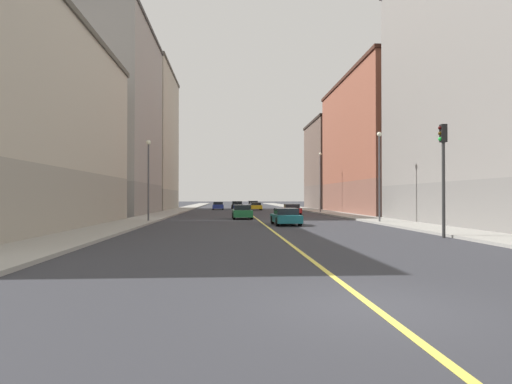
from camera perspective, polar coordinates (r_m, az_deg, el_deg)
name	(u,v)px	position (r m, az deg, el deg)	size (l,w,h in m)	color
ground_plane	(373,307)	(8.71, 14.92, -14.21)	(400.00, 400.00, 0.00)	#313238
sidewalk_left	(326,212)	(58.48, 9.04, -2.59)	(3.28, 168.00, 0.15)	#9E9B93
sidewalk_right	(170,212)	(57.54, -11.09, -2.62)	(3.28, 168.00, 0.15)	#9E9B93
lane_center_stripe	(249,213)	(57.12, -0.94, -2.71)	(0.16, 154.00, 0.01)	#E5D14C
building_left_mid	(388,146)	(58.33, 16.77, 5.78)	(11.83, 24.64, 17.13)	brown
building_left_far	(344,165)	(78.24, 11.38, 3.42)	(11.83, 15.40, 15.20)	brown
building_right_midblock	(101,120)	(54.95, -19.51, 8.77)	(11.83, 18.06, 22.02)	gray
building_right_distant	(136,140)	(73.91, -15.31, 6.55)	(11.83, 19.57, 22.60)	#9D9688
traffic_light_left_near	(443,164)	(23.96, 23.12, 3.37)	(0.40, 0.32, 5.70)	#2D2D2D
street_lamp_left_near	(379,167)	(35.60, 15.73, 3.14)	(0.36, 0.36, 6.98)	#4C4C51
street_lamp_right_near	(148,171)	(36.40, -13.79, 2.63)	(0.36, 0.36, 6.49)	#4C4C51
street_lamp_left_far	(320,176)	(56.82, 8.34, 2.04)	(0.36, 0.36, 7.61)	#4C4C51
car_red	(292,209)	(52.10, 4.64, -2.25)	(2.03, 4.43, 1.23)	red
car_silver	(253,205)	(77.42, -0.41, -1.68)	(1.92, 4.05, 1.39)	silver
car_teal	(286,217)	(32.15, 3.90, -3.23)	(1.94, 4.08, 1.24)	#196670
car_blue	(218,206)	(71.93, -4.95, -1.79)	(1.87, 4.03, 1.28)	#23389E
car_green	(242,212)	(41.19, -1.82, -2.61)	(1.88, 4.00, 1.32)	#1E6B38
car_yellow	(256,206)	(69.37, -0.06, -1.87)	(1.91, 4.02, 1.19)	gold
car_black	(237,205)	(74.71, -2.48, -1.74)	(1.95, 4.07, 1.35)	black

